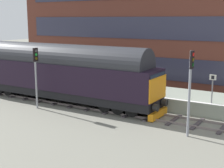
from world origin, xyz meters
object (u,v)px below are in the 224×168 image
at_px(diesel_locomotive, 57,71).
at_px(signal_post_near, 190,83).
at_px(waiting_passenger, 79,70).
at_px(signal_post_mid, 36,70).
at_px(platform_number_sign, 212,84).

distance_m(diesel_locomotive, signal_post_near, 11.94).
height_order(signal_post_near, waiting_passenger, signal_post_near).
xyz_separation_m(signal_post_near, waiting_passenger, (6.19, 12.34, -1.13)).
distance_m(signal_post_near, signal_post_mid, 11.63).
xyz_separation_m(diesel_locomotive, signal_post_near, (-2.39, -11.68, 0.64)).
bearing_deg(diesel_locomotive, signal_post_mid, -178.72).
height_order(diesel_locomotive, signal_post_near, signal_post_near).
height_order(diesel_locomotive, platform_number_sign, diesel_locomotive).
bearing_deg(signal_post_near, diesel_locomotive, 78.45).
distance_m(platform_number_sign, waiting_passenger, 12.63).
relative_size(diesel_locomotive, signal_post_near, 3.66).
bearing_deg(signal_post_mid, waiting_passenger, 6.64).
relative_size(diesel_locomotive, signal_post_mid, 3.96).
xyz_separation_m(signal_post_mid, waiting_passenger, (6.19, 0.72, -0.91)).
xyz_separation_m(signal_post_near, signal_post_mid, (0.00, 11.62, -0.22)).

